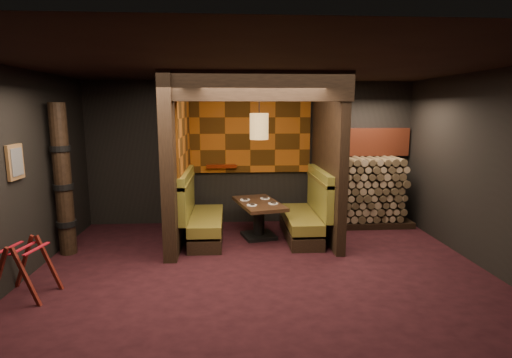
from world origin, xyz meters
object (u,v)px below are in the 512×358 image
object	(u,v)px
firewood_stack	(367,192)
booth_bench_right	(306,216)
dining_table	(259,214)
booth_bench_left	(201,218)
luggage_rack	(25,267)
pendant_lamp	(259,126)
totem_column	(63,181)

from	to	relation	value
firewood_stack	booth_bench_right	bearing A→B (deg)	-152.65
dining_table	firewood_stack	xyz separation A→B (m)	(2.21, 0.63, 0.25)
booth_bench_left	dining_table	world-z (taller)	booth_bench_left
luggage_rack	firewood_stack	distance (m)	5.94
booth_bench_right	dining_table	size ratio (longest dim) A/B	1.16
booth_bench_left	pendant_lamp	distance (m)	1.91
dining_table	luggage_rack	bearing A→B (deg)	-145.13
booth_bench_left	pendant_lamp	bearing A→B (deg)	0.96
booth_bench_left	dining_table	size ratio (longest dim) A/B	1.16
booth_bench_left	booth_bench_right	xyz separation A→B (m)	(1.89, 0.00, 0.00)
booth_bench_right	pendant_lamp	bearing A→B (deg)	178.83
pendant_lamp	luggage_rack	world-z (taller)	pendant_lamp
booth_bench_left	dining_table	xyz separation A→B (m)	(1.04, 0.07, 0.03)
dining_table	pendant_lamp	bearing A→B (deg)	-90.00
booth_bench_left	luggage_rack	xyz separation A→B (m)	(-2.01, -2.06, -0.02)
dining_table	booth_bench_right	bearing A→B (deg)	-4.52
dining_table	totem_column	size ratio (longest dim) A/B	0.57
totem_column	pendant_lamp	bearing A→B (deg)	10.28
pendant_lamp	booth_bench_right	bearing A→B (deg)	-1.17
booth_bench_left	firewood_stack	xyz separation A→B (m)	(3.25, 0.70, 0.28)
booth_bench_left	booth_bench_right	world-z (taller)	same
booth_bench_right	luggage_rack	distance (m)	4.41
firewood_stack	booth_bench_left	bearing A→B (deg)	-167.83
luggage_rack	firewood_stack	world-z (taller)	firewood_stack
pendant_lamp	totem_column	size ratio (longest dim) A/B	0.45
firewood_stack	pendant_lamp	bearing A→B (deg)	-162.82
dining_table	luggage_rack	world-z (taller)	luggage_rack
booth_bench_right	pendant_lamp	distance (m)	1.82
pendant_lamp	firewood_stack	bearing A→B (deg)	17.18
pendant_lamp	booth_bench_left	bearing A→B (deg)	-179.04
booth_bench_right	firewood_stack	xyz separation A→B (m)	(1.35, 0.70, 0.28)
dining_table	totem_column	xyz separation A→B (m)	(-3.13, -0.62, 0.76)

